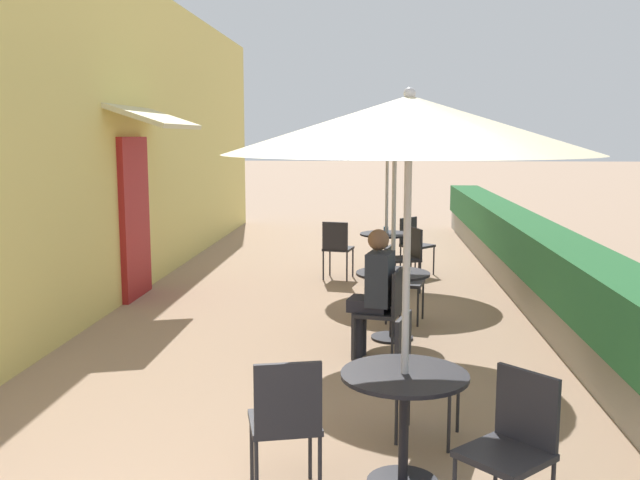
{
  "coord_description": "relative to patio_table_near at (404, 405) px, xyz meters",
  "views": [
    {
      "loc": [
        0.73,
        -2.3,
        2.1
      ],
      "look_at": [
        0.15,
        5.26,
        1.0
      ],
      "focal_mm": 40.0,
      "sensor_mm": 36.0,
      "label": 1
    }
  ],
  "objects": [
    {
      "name": "cafe_facade_wall",
      "position": [
        -3.46,
        5.54,
        1.58
      ],
      "size": [
        0.98,
        14.96,
        4.2
      ],
      "color": "#E0CC6B",
      "rests_on": "ground_plane"
    },
    {
      "name": "planter_hedge",
      "position": [
        1.83,
        5.58,
        0.03
      ],
      "size": [
        0.6,
        13.96,
        1.01
      ],
      "color": "gray",
      "rests_on": "ground_plane"
    },
    {
      "name": "patio_table_near",
      "position": [
        0.0,
        0.0,
        0.0
      ],
      "size": [
        0.77,
        0.77,
        0.71
      ],
      "color": "black",
      "rests_on": "ground_plane"
    },
    {
      "name": "patio_umbrella_near",
      "position": [
        0.0,
        -0.0,
        1.65
      ],
      "size": [
        2.14,
        2.14,
        2.38
      ],
      "color": "#B7B7BC",
      "rests_on": "ground_plane"
    },
    {
      "name": "cafe_chair_near_left",
      "position": [
        0.56,
        -0.47,
        0.01
      ],
      "size": [
        0.57,
        0.57,
        0.87
      ],
      "rotation": [
        0.0,
        0.0,
        8.62
      ],
      "color": "#232328",
      "rests_on": "ground_plane"
    },
    {
      "name": "cafe_chair_near_right",
      "position": [
        0.12,
        0.72,
        0.01
      ],
      "size": [
        0.49,
        0.49,
        0.87
      ],
      "rotation": [
        0.0,
        0.0,
        10.72
      ],
      "color": "#232328",
      "rests_on": "ground_plane"
    },
    {
      "name": "cafe_chair_near_back",
      "position": [
        -0.68,
        -0.25,
        0.01
      ],
      "size": [
        0.49,
        0.49,
        0.87
      ],
      "rotation": [
        0.0,
        0.0,
        12.81
      ],
      "color": "#232328",
      "rests_on": "ground_plane"
    },
    {
      "name": "patio_table_mid",
      "position": [
        0.01,
        3.19,
        0.0
      ],
      "size": [
        0.77,
        0.77,
        0.71
      ],
      "color": "black",
      "rests_on": "ground_plane"
    },
    {
      "name": "patio_umbrella_mid",
      "position": [
        0.01,
        3.19,
        1.65
      ],
      "size": [
        2.14,
        2.14,
        2.38
      ],
      "color": "#B7B7BC",
      "rests_on": "ground_plane"
    },
    {
      "name": "cafe_chair_mid_left",
      "position": [
        -0.07,
        2.47,
        0.01
      ],
      "size": [
        0.48,
        0.48,
        0.87
      ],
      "rotation": [
        0.0,
        0.0,
        7.63
      ],
      "color": "#232328",
      "rests_on": "ground_plane"
    },
    {
      "name": "seated_patron_mid_left",
      "position": [
        -0.18,
        2.49,
        0.18
      ],
      "size": [
        0.46,
        0.4,
        1.25
      ],
      "rotation": [
        0.0,
        0.0,
        7.63
      ],
      "color": "#23232D",
      "rests_on": "ground_plane"
    },
    {
      "name": "cafe_chair_mid_right",
      "position": [
        0.09,
        3.91,
        0.01
      ],
      "size": [
        0.48,
        0.48,
        0.87
      ],
      "rotation": [
        0.0,
        0.0,
        10.77
      ],
      "color": "#232328",
      "rests_on": "ground_plane"
    },
    {
      "name": "coffee_cup_mid",
      "position": [
        -0.16,
        3.16,
        0.24
      ],
      "size": [
        0.07,
        0.07,
        0.09
      ],
      "color": "#B73D3D",
      "rests_on": "patio_table_mid"
    },
    {
      "name": "patio_table_far",
      "position": [
        -0.01,
        6.2,
        0.0
      ],
      "size": [
        0.77,
        0.77,
        0.71
      ],
      "color": "black",
      "rests_on": "ground_plane"
    },
    {
      "name": "patio_umbrella_far",
      "position": [
        -0.01,
        6.2,
        1.65
      ],
      "size": [
        2.14,
        2.14,
        2.38
      ],
      "color": "#B7B7BC",
      "rests_on": "ground_plane"
    },
    {
      "name": "cafe_chair_far_left",
      "position": [
        0.42,
        6.78,
        0.01
      ],
      "size": [
        0.56,
        0.56,
        0.87
      ],
      "rotation": [
        0.0,
        0.0,
        3.98
      ],
      "color": "#232328",
      "rests_on": "ground_plane"
    },
    {
      "name": "cafe_chair_far_right",
      "position": [
        -0.73,
        6.27,
        0.01
      ],
      "size": [
        0.48,
        0.48,
        0.87
      ],
      "rotation": [
        0.0,
        0.0,
        6.07
      ],
      "color": "#232328",
      "rests_on": "ground_plane"
    },
    {
      "name": "cafe_chair_far_back",
      "position": [
        0.28,
        5.53,
        0.01
      ],
      "size": [
        0.5,
        0.5,
        0.87
      ],
      "rotation": [
        0.0,
        0.0,
        8.17
      ],
      "color": "#232328",
      "rests_on": "ground_plane"
    },
    {
      "name": "coffee_cup_far",
      "position": [
        -0.02,
        6.28,
        0.24
      ],
      "size": [
        0.07,
        0.07,
        0.09
      ],
      "color": "teal",
      "rests_on": "patio_table_far"
    }
  ]
}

